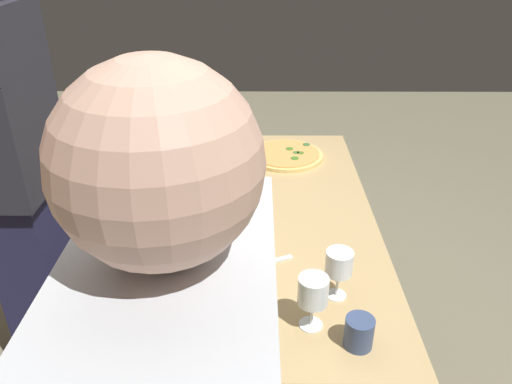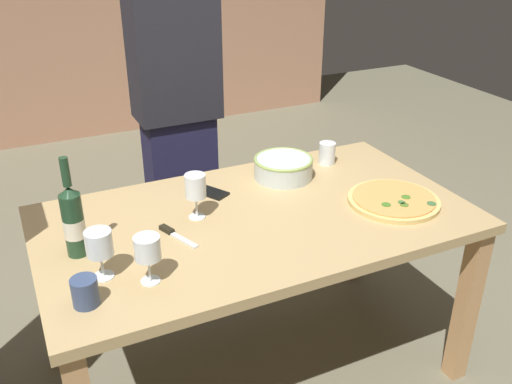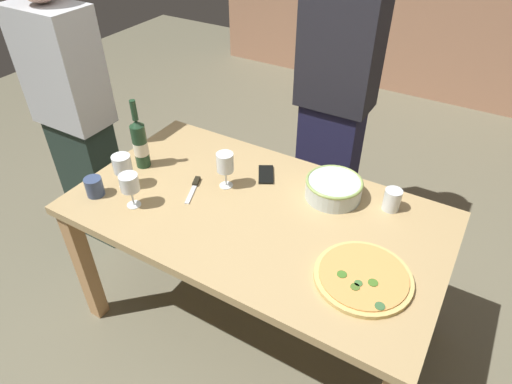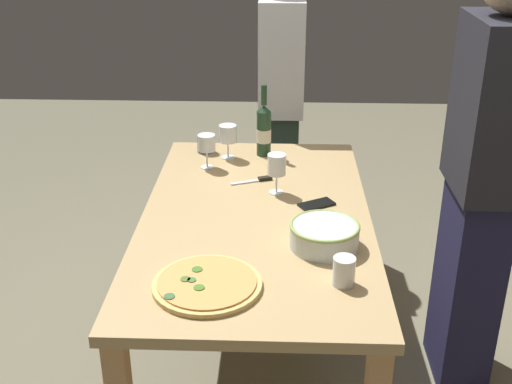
{
  "view_description": "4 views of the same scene",
  "coord_description": "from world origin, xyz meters",
  "views": [
    {
      "loc": [
        -1.65,
        -0.01,
        1.74
      ],
      "look_at": [
        0.0,
        0.0,
        0.85
      ],
      "focal_mm": 35.17,
      "sensor_mm": 36.0,
      "label": 1
    },
    {
      "loc": [
        -0.79,
        -1.68,
        1.78
      ],
      "look_at": [
        0.0,
        0.0,
        0.85
      ],
      "focal_mm": 39.7,
      "sensor_mm": 36.0,
      "label": 2
    },
    {
      "loc": [
        0.74,
        -1.25,
        1.97
      ],
      "look_at": [
        0.0,
        0.0,
        0.85
      ],
      "focal_mm": 31.0,
      "sensor_mm": 36.0,
      "label": 3
    },
    {
      "loc": [
        2.29,
        0.09,
        1.9
      ],
      "look_at": [
        0.0,
        0.0,
        0.85
      ],
      "focal_mm": 45.64,
      "sensor_mm": 36.0,
      "label": 4
    }
  ],
  "objects": [
    {
      "name": "pizza_knife",
      "position": [
        -0.32,
        -0.01,
        0.76
      ],
      "size": [
        0.09,
        0.19,
        0.02
      ],
      "color": "silver",
      "rests_on": "dining_table"
    },
    {
      "name": "ground_plane",
      "position": [
        0.0,
        0.0,
        0.0
      ],
      "size": [
        8.0,
        8.0,
        0.0
      ],
      "primitive_type": "plane",
      "color": "#6D6852"
    },
    {
      "name": "wine_glass_near_pizza",
      "position": [
        -0.47,
        -0.24,
        0.87
      ],
      "size": [
        0.08,
        0.08,
        0.16
      ],
      "color": "white",
      "rests_on": "dining_table"
    },
    {
      "name": "serving_bowl",
      "position": [
        0.25,
        0.25,
        0.8
      ],
      "size": [
        0.25,
        0.25,
        0.09
      ],
      "color": "silver",
      "rests_on": "dining_table"
    },
    {
      "name": "wine_bottle",
      "position": [
        -0.65,
        0.01,
        0.88
      ],
      "size": [
        0.07,
        0.07,
        0.35
      ],
      "color": "#1F3F26",
      "rests_on": "dining_table"
    },
    {
      "name": "cup_ceramic",
      "position": [
        -0.67,
        -0.27,
        0.79
      ],
      "size": [
        0.08,
        0.08,
        0.09
      ],
      "primitive_type": "cylinder",
      "color": "#37476D",
      "rests_on": "dining_table"
    },
    {
      "name": "cell_phone",
      "position": [
        -0.09,
        0.24,
        0.76
      ],
      "size": [
        0.13,
        0.16,
        0.01
      ],
      "primitive_type": "cube",
      "rotation": [
        0.0,
        0.0,
        0.52
      ],
      "color": "black",
      "rests_on": "dining_table"
    },
    {
      "name": "wine_glass_by_bottle",
      "position": [
        -0.21,
        0.08,
        0.87
      ],
      "size": [
        0.08,
        0.08,
        0.17
      ],
      "color": "white",
      "rests_on": "dining_table"
    },
    {
      "name": "person_guest_left",
      "position": [
        -0.01,
        0.87,
        0.91
      ],
      "size": [
        0.4,
        0.24,
        1.76
      ],
      "rotation": [
        0.0,
        0.0,
        -1.55
      ],
      "color": "#1D1C3D",
      "rests_on": "ground"
    },
    {
      "name": "person_host",
      "position": [
        -1.2,
        0.09,
        0.83
      ],
      "size": [
        0.4,
        0.24,
        1.64
      ],
      "rotation": [
        0.0,
        0.0,
        -0.08
      ],
      "color": "#24352E",
      "rests_on": "ground"
    },
    {
      "name": "pizza",
      "position": [
        0.53,
        -0.14,
        0.76
      ],
      "size": [
        0.36,
        0.36,
        0.03
      ],
      "color": "#D8B86A",
      "rests_on": "dining_table"
    },
    {
      "name": "cup_amber",
      "position": [
        0.49,
        0.3,
        0.8
      ],
      "size": [
        0.07,
        0.07,
        0.1
      ],
      "primitive_type": "cylinder",
      "color": "white",
      "rests_on": "dining_table"
    },
    {
      "name": "wine_glass_far_left",
      "position": [
        -0.6,
        -0.16,
        0.87
      ],
      "size": [
        0.08,
        0.08,
        0.16
      ],
      "color": "white",
      "rests_on": "dining_table"
    },
    {
      "name": "dining_table",
      "position": [
        0.0,
        0.0,
        0.66
      ],
      "size": [
        1.6,
        0.9,
        0.75
      ],
      "color": "tan",
      "rests_on": "ground"
    }
  ]
}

